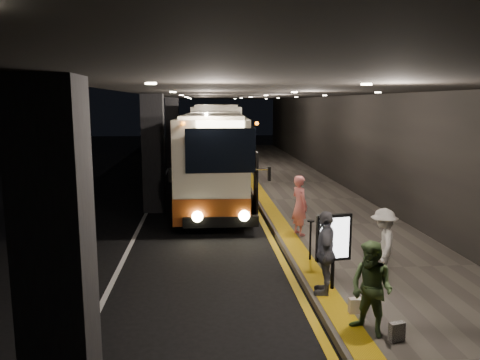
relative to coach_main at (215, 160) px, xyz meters
name	(u,v)px	position (x,y,z in m)	size (l,w,h in m)	color
ground	(193,240)	(-0.84, -5.74, -1.71)	(90.00, 90.00, 0.00)	black
lane_line_white	(150,205)	(-2.64, -0.74, -1.71)	(0.12, 50.00, 0.01)	silver
kerb_stripe_yellow	(253,203)	(1.51, -0.74, -1.71)	(0.18, 50.00, 0.01)	gold
sidewalk	(310,201)	(3.91, -0.74, -1.64)	(4.50, 50.00, 0.15)	#514C44
tactile_strip	(265,199)	(2.01, -0.74, -1.56)	(0.50, 50.00, 0.01)	gold
terminal_wall	(366,129)	(6.16, -0.74, 1.29)	(0.10, 50.00, 6.00)	black
support_columns	(154,153)	(-2.34, -1.74, 0.49)	(0.80, 24.80, 4.40)	black
canopy	(257,89)	(1.66, -0.74, 2.89)	(9.00, 50.00, 0.40)	black
coach_main	(215,160)	(0.00, 0.00, 0.00)	(2.91, 11.55, 3.57)	beige
coach_second	(214,139)	(0.26, 10.05, 0.14)	(2.67, 12.29, 3.86)	beige
coach_third	(209,128)	(0.16, 24.04, 0.03)	(2.74, 11.65, 3.64)	beige
passenger_boarding	(300,205)	(2.35, -5.89, -0.67)	(0.66, 0.43, 1.80)	#D86965
passenger_waiting_green	(371,289)	(2.29, -12.06, -0.75)	(0.79, 0.49, 1.63)	#496739
passenger_waiting_white	(383,244)	(3.49, -9.54, -0.76)	(1.04, 0.48, 1.61)	beige
passenger_waiting_grey	(325,253)	(1.96, -10.29, -0.68)	(1.03, 0.53, 1.76)	#47474B
bag_polka	(397,332)	(2.65, -12.33, -1.40)	(0.27, 0.11, 0.32)	black
bag_plain	(355,306)	(2.29, -11.27, -1.42)	(0.24, 0.14, 0.30)	silver
info_sign	(334,239)	(2.18, -10.09, -0.46)	(0.78, 0.24, 1.64)	black
stanchion_post	(310,241)	(2.14, -8.21, -1.06)	(0.05, 0.05, 1.01)	black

